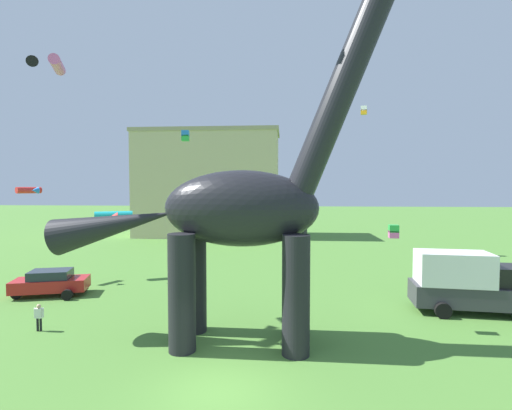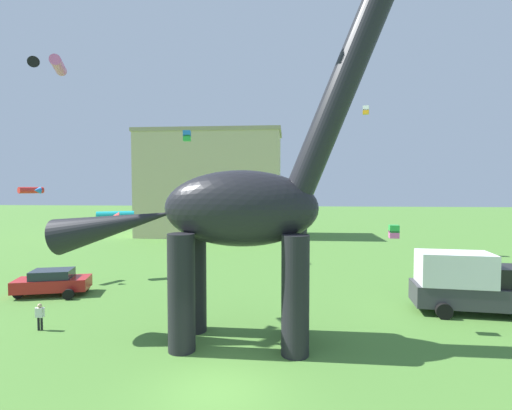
# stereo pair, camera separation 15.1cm
# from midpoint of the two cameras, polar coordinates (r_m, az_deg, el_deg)

# --- Properties ---
(ground_plane) EXTENTS (240.00, 240.00, 0.00)m
(ground_plane) POSITION_cam_midpoint_polar(r_m,az_deg,el_deg) (13.73, -5.91, -26.00)
(ground_plane) COLOR #4C7F33
(dinosaur_sculpture) EXTENTS (15.09, 3.20, 15.77)m
(dinosaur_sculpture) POSITION_cam_midpoint_polar(r_m,az_deg,el_deg) (15.82, -2.81, -0.52)
(dinosaur_sculpture) COLOR black
(dinosaur_sculpture) RESTS_ON ground_plane
(parked_sedan_left) EXTENTS (4.52, 2.84, 1.55)m
(parked_sedan_left) POSITION_cam_midpoint_polar(r_m,az_deg,el_deg) (26.61, -28.74, -10.20)
(parked_sedan_left) COLOR red
(parked_sedan_left) RESTS_ON ground_plane
(parked_box_truck) EXTENTS (5.78, 2.64, 3.20)m
(parked_box_truck) POSITION_cam_midpoint_polar(r_m,az_deg,el_deg) (22.95, 29.03, -10.08)
(parked_box_truck) COLOR #38383D
(parked_box_truck) RESTS_ON ground_plane
(person_near_flyer) EXTENTS (0.47, 0.21, 1.25)m
(person_near_flyer) POSITION_cam_midpoint_polar(r_m,az_deg,el_deg) (20.56, -30.15, -14.15)
(person_near_flyer) COLOR black
(person_near_flyer) RESTS_ON ground_plane
(person_far_spectator) EXTENTS (0.55, 0.24, 1.48)m
(person_far_spectator) POSITION_cam_midpoint_polar(r_m,az_deg,el_deg) (28.02, 29.79, -9.39)
(person_far_spectator) COLOR #6B6056
(person_far_spectator) RESTS_ON ground_plane
(person_vendor_side) EXTENTS (0.60, 0.26, 1.60)m
(person_vendor_side) POSITION_cam_midpoint_polar(r_m,az_deg,el_deg) (27.85, 23.63, -9.18)
(person_vendor_side) COLOR #6B6056
(person_vendor_side) RESTS_ON ground_plane
(kite_high_left) EXTENTS (2.67, 2.61, 0.76)m
(kite_high_left) POSITION_cam_midpoint_polar(r_m,az_deg,el_deg) (29.01, -20.85, -1.64)
(kite_high_left) COLOR #19B2B7
(kite_far_right) EXTENTS (1.92, 1.94, 0.56)m
(kite_far_right) POSITION_cam_midpoint_polar(r_m,az_deg,el_deg) (22.25, -28.62, 18.16)
(kite_far_right) COLOR pink
(kite_drifting) EXTENTS (0.71, 0.71, 0.91)m
(kite_drifting) POSITION_cam_midpoint_polar(r_m,az_deg,el_deg) (34.08, -10.75, 10.24)
(kite_drifting) COLOR #287AE5
(kite_near_low) EXTENTS (0.45, 0.45, 0.59)m
(kite_near_low) POSITION_cam_midpoint_polar(r_m,az_deg,el_deg) (18.30, 19.85, -3.77)
(kite_near_low) COLOR green
(kite_mid_left) EXTENTS (0.69, 0.69, 0.80)m
(kite_mid_left) POSITION_cam_midpoint_polar(r_m,az_deg,el_deg) (39.30, 15.88, 13.61)
(kite_mid_left) COLOR white
(kite_high_right) EXTENTS (1.65, 1.60, 0.47)m
(kite_high_right) POSITION_cam_midpoint_polar(r_m,az_deg,el_deg) (30.49, -31.08, 1.93)
(kite_high_right) COLOR red
(background_building_block) EXTENTS (19.23, 8.61, 14.23)m
(background_building_block) POSITION_cam_midpoint_polar(r_m,az_deg,el_deg) (52.13, -7.23, 3.25)
(background_building_block) COLOR #CCB78E
(background_building_block) RESTS_ON ground_plane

